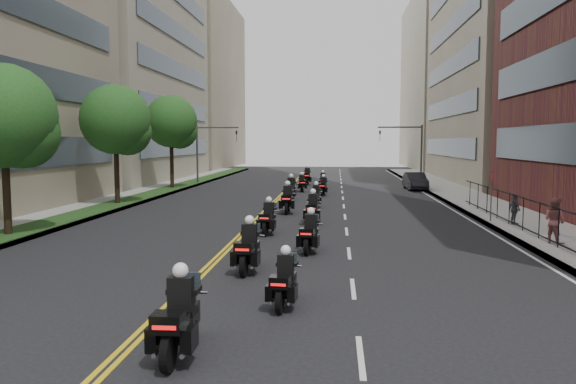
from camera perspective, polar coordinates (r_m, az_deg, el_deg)
name	(u,v)px	position (r m, az deg, el deg)	size (l,w,h in m)	color
ground	(197,351)	(11.62, -9.22, -15.69)	(160.00, 160.00, 0.00)	black
sidewalk_right	(486,206)	(36.94, 19.47, -1.40)	(4.00, 90.00, 0.15)	gray
sidewalk_left	(112,203)	(38.65, -17.47, -1.06)	(4.00, 90.00, 0.15)	gray
grass_strip	(124,202)	(38.35, -16.37, -0.93)	(2.00, 90.00, 0.04)	#1F3D16
building_right_tan	(528,31)	(62.41, 23.16, 14.83)	(15.11, 28.00, 30.00)	gray
building_right_far	(461,83)	(90.92, 17.13, 10.58)	(15.00, 28.00, 26.00)	gray
building_left_mid	(102,18)	(64.80, -18.35, 16.40)	(16.11, 28.00, 34.00)	gray
building_left_far	(181,85)	(92.33, -10.81, 10.63)	(16.00, 28.00, 26.00)	gray
iron_fence	(548,224)	(24.21, 24.95, -2.94)	(0.05, 28.00, 1.50)	black
street_trees	(79,122)	(32.22, -20.49, 6.66)	(4.40, 38.40, 7.98)	black
traffic_signal_right	(411,146)	(52.96, 12.38, 4.62)	(4.09, 0.20, 5.60)	#3F3F44
traffic_signal_left	(207,146)	(53.93, -8.23, 4.69)	(4.09, 0.20, 5.60)	#3F3F44
motorcycle_0	(179,320)	(11.21, -10.99, -12.66)	(0.56, 2.43, 1.80)	black
motorcycle_1	(285,283)	(14.19, -0.33, -9.18)	(0.57, 2.07, 1.53)	black
motorcycle_2	(249,250)	(17.88, -4.02, -5.86)	(0.58, 2.41, 1.78)	black
motorcycle_3	(310,235)	(20.94, 2.28, -4.35)	(0.67, 2.25, 1.66)	black
motorcycle_4	(268,219)	(24.97, -2.01, -2.79)	(0.60, 2.25, 1.66)	black
motorcycle_5	(313,210)	(28.12, 2.53, -1.83)	(0.55, 2.37, 1.75)	black
motorcycle_6	(287,200)	(32.17, -0.06, -0.86)	(0.58, 2.51, 1.85)	black
motorcycle_7	(316,197)	(35.11, 2.86, -0.51)	(0.52, 2.18, 1.61)	black
motorcycle_8	(291,190)	(39.17, 0.29, 0.23)	(0.63, 2.50, 1.85)	black
motorcycle_9	(323,187)	(42.57, 3.60, 0.50)	(0.61, 2.20, 1.62)	black
motorcycle_10	(302,184)	(45.84, 1.41, 0.83)	(0.66, 2.16, 1.60)	black
motorcycle_11	(323,181)	(49.56, 3.55, 1.13)	(0.49, 2.10, 1.55)	black
motorcycle_12	(307,177)	(53.18, 1.97, 1.54)	(0.58, 2.51, 1.85)	black
parked_sedan	(415,181)	(48.82, 12.80, 1.09)	(1.55, 4.45, 1.47)	black
pedestrian_b	(555,221)	(24.19, 25.47, -2.63)	(0.87, 0.68, 1.79)	brown
pedestrian_c	(515,209)	(28.83, 22.03, -1.64)	(0.86, 0.36, 1.47)	#3C3B42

